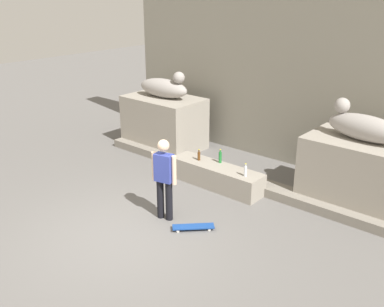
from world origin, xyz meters
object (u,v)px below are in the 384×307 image
at_px(statue_reclining_right, 363,126).
at_px(skateboard, 193,227).
at_px(statue_reclining_left, 164,87).
at_px(bottle_green, 220,157).
at_px(bottle_brown, 199,156).
at_px(skater, 164,176).
at_px(bottle_clear, 245,171).

bearing_deg(statue_reclining_right, skateboard, 65.26).
height_order(statue_reclining_left, skateboard, statue_reclining_left).
distance_m(statue_reclining_left, bottle_green, 3.09).
bearing_deg(bottle_brown, statue_reclining_right, 20.13).
height_order(skater, bottle_brown, skater).
distance_m(statue_reclining_right, skater, 4.11).
height_order(bottle_brown, bottle_clear, bottle_clear).
bearing_deg(bottle_clear, statue_reclining_right, 33.34).
bearing_deg(bottle_brown, statue_reclining_left, 151.81).
distance_m(statue_reclining_right, bottle_green, 3.17).
relative_size(statue_reclining_left, bottle_brown, 6.01).
xyz_separation_m(bottle_brown, bottle_clear, (1.36, -0.06, 0.01)).
xyz_separation_m(statue_reclining_right, bottle_clear, (-1.93, -1.27, -1.10)).
distance_m(skater, bottle_green, 2.09).
bearing_deg(bottle_green, statue_reclining_right, 19.61).
xyz_separation_m(statue_reclining_left, bottle_green, (2.71, -1.00, -1.08)).
height_order(statue_reclining_left, statue_reclining_right, same).
relative_size(statue_reclining_left, statue_reclining_right, 0.98).
bearing_deg(skater, skateboard, 169.49).
distance_m(statue_reclining_right, bottle_brown, 3.67).
relative_size(statue_reclining_right, skater, 0.99).
bearing_deg(skateboard, bottle_clear, -134.22).
relative_size(bottle_brown, bottle_clear, 0.93).
bearing_deg(statue_reclining_left, bottle_clear, -22.91).
bearing_deg(bottle_green, bottle_brown, -156.83).
height_order(bottle_brown, bottle_green, bottle_green).
distance_m(bottle_brown, bottle_clear, 1.36).
bearing_deg(statue_reclining_left, skateboard, -43.47).
xyz_separation_m(skater, bottle_brown, (-0.66, 1.86, -0.29)).
xyz_separation_m(statue_reclining_right, bottle_green, (-2.81, -1.00, -1.08)).
relative_size(skateboard, bottle_clear, 2.42).
height_order(statue_reclining_right, skater, statue_reclining_right).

